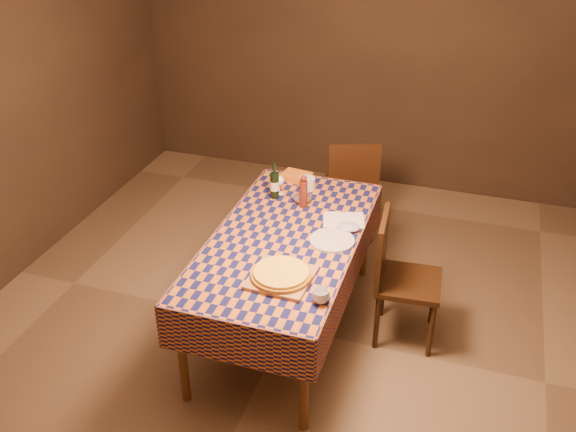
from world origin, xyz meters
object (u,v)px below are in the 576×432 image
Objects in this scene: bowl at (302,199)px; white_plate at (332,240)px; cutting_board at (281,278)px; dining_table at (286,247)px; pizza at (281,274)px; chair_far at (352,183)px; chair_right at (397,272)px; wine_bottle at (275,185)px.

bowl reaches higher than white_plate.
bowl is at bearing 99.20° from cutting_board.
white_plate is (0.30, 0.04, 0.08)m from dining_table.
pizza is at bearing -80.80° from bowl.
pizza is (0.12, -0.46, 0.12)m from dining_table.
pizza is at bearing -75.21° from dining_table.
chair_far reaches higher than cutting_board.
chair_right reaches higher than cutting_board.
white_plate is at bearing 7.12° from dining_table.
chair_right reaches higher than white_plate.
cutting_board is 0.38× the size of chair_far.
dining_table is at bearing 104.79° from pizza.
bowl is at bearing 126.81° from white_plate.
chair_right is (0.61, 0.64, -0.26)m from cutting_board.
bowl is 0.51× the size of wine_bottle.
white_plate is 1.35m from chair_far.
bowl is at bearing 93.78° from dining_table.
chair_far is at bearing 78.45° from bowl.
bowl is at bearing 99.20° from pizza.
chair_far is (0.39, 0.86, -0.35)m from wine_bottle.
pizza reaches higher than cutting_board.
wine_bottle reaches higher than pizza.
cutting_board reaches higher than white_plate.
pizza is 1.28× the size of white_plate.
bowl is at bearing -101.55° from chair_far.
bowl is 0.56m from white_plate.
dining_table is at bearing -172.88° from white_plate.
wine_bottle is (-0.24, 0.49, 0.18)m from dining_table.
bowl is 0.92m from chair_far.
wine_bottle is (-0.21, 0.01, 0.08)m from bowl.
wine_bottle is 1.01m from chair_far.
dining_table is 6.79× the size of wine_bottle.
bowl is (-0.15, 0.95, -0.02)m from pizza.
pizza reaches higher than bowl.
bowl is at bearing 158.32° from chair_right.
wine_bottle is at bearing 111.01° from pizza.
chair_far reaches higher than white_plate.
chair_far is at bearing 83.89° from dining_table.
pizza reaches higher than dining_table.
chair_right is at bearing 19.25° from white_plate.
chair_far is (0.02, 1.81, -0.26)m from cutting_board.
cutting_board reaches higher than dining_table.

